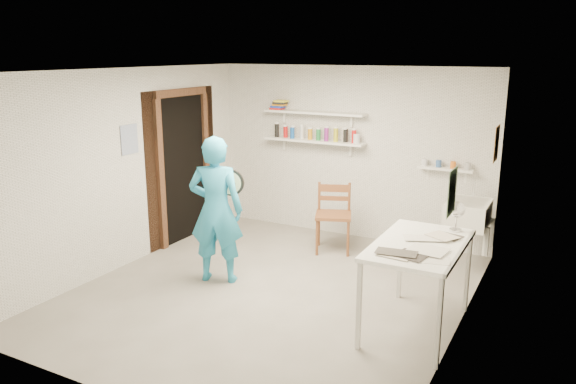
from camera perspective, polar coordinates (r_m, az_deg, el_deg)
The scene contains 27 objects.
floor at distance 6.32m, azimuth -1.72°, elevation -10.15°, with size 4.00×4.50×0.02m, color slate.
ceiling at distance 5.76m, azimuth -1.91°, elevation 12.34°, with size 4.00×4.50×0.02m, color silver.
wall_back at distance 7.93m, azimuth 6.32°, elevation 3.97°, with size 4.00×0.02×2.40m, color silver.
wall_front at distance 4.20m, azimuth -17.34°, elevation -5.90°, with size 4.00×0.02×2.40m, color silver.
wall_left at distance 7.12m, azimuth -16.02°, elevation 2.33°, with size 0.02×4.50×2.40m, color silver.
wall_right at distance 5.26m, azimuth 17.59°, elevation -1.88°, with size 0.02×4.50×2.40m, color silver.
doorway_recess at distance 7.92m, azimuth -10.59°, elevation 2.33°, with size 0.02×0.90×2.00m, color black.
corridor_box at distance 8.36m, azimuth -14.44°, elevation 3.09°, with size 1.40×1.50×2.10m, color brown.
door_lintel at distance 7.76m, azimuth -10.83°, elevation 9.92°, with size 0.06×1.05×0.10m, color brown.
door_jamb_near at distance 7.53m, azimuth -12.82°, elevation 1.60°, with size 0.06×0.10×2.00m, color brown.
door_jamb_far at distance 8.29m, azimuth -8.35°, elevation 2.95°, with size 0.06×0.10×2.00m, color brown.
shelf_lower at distance 7.98m, azimuth 2.66°, elevation 5.20°, with size 1.50×0.22×0.03m, color white.
shelf_upper at distance 7.93m, azimuth 2.69°, elevation 8.06°, with size 1.50×0.22×0.03m, color white.
ledge_shelf at distance 7.47m, azimuth 15.70°, elevation 2.27°, with size 0.70×0.14×0.03m, color white.
poster_left at distance 7.08m, azimuth -15.81°, elevation 5.17°, with size 0.01×0.28×0.36m, color #334C7F.
poster_right_a at distance 6.93m, azimuth 20.42°, elevation 4.63°, with size 0.01×0.34×0.42m, color #995933.
poster_right_b at distance 4.67m, azimuth 16.33°, elevation 0.02°, with size 0.01×0.30×0.38m, color #3F724C.
belfast_sink at distance 7.05m, azimuth 17.81°, elevation -2.10°, with size 0.48×0.60×0.30m, color white.
man at distance 6.39m, azimuth -7.32°, elevation -1.82°, with size 0.62×0.40×1.69m, color #2591BD.
wall_clock at distance 6.44m, azimuth -5.80°, elevation 0.95°, with size 0.30×0.30×0.04m, color beige.
wooden_chair at distance 7.39m, azimuth 4.63°, elevation -2.37°, with size 0.46×0.44×0.99m, color brown.
work_table at distance 5.50m, azimuth 12.98°, elevation -9.34°, with size 0.78×1.30×0.87m, color white.
desk_lamp at distance 5.72m, azimuth 16.79°, elevation -1.71°, with size 0.16×0.16×0.16m, color silver.
spray_cans at distance 7.97m, azimuth 2.66°, elevation 5.91°, with size 1.32×0.06×0.17m.
book_stack at distance 8.17m, azimuth -0.90°, elevation 8.86°, with size 0.26×0.14×0.14m.
ledge_pots at distance 7.46m, azimuth 15.74°, elevation 2.73°, with size 0.48×0.07×0.09m.
papers at distance 5.34m, azimuth 13.25°, elevation -4.91°, with size 0.30×0.22×0.03m.
Camera 1 is at (2.86, -5.00, 2.60)m, focal length 35.00 mm.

